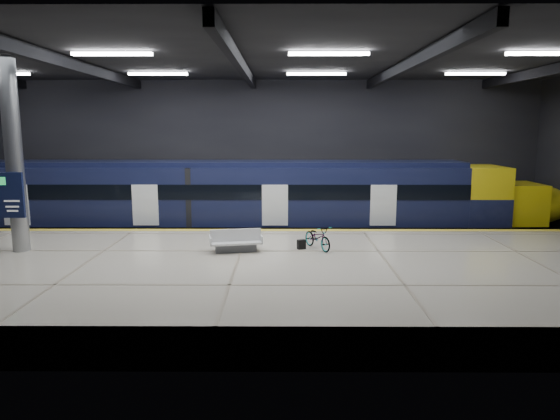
{
  "coord_description": "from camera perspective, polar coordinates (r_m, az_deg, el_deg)",
  "views": [
    {
      "loc": [
        1.52,
        -18.65,
        5.5
      ],
      "look_at": [
        1.41,
        1.5,
        2.2
      ],
      "focal_mm": 32.0,
      "sensor_mm": 36.0,
      "label": 1
    }
  ],
  "objects": [
    {
      "name": "ground",
      "position": [
        19.51,
        -4.19,
        -7.1
      ],
      "size": [
        30.0,
        30.0,
        0.0
      ],
      "primitive_type": "plane",
      "color": "black",
      "rests_on": "ground"
    },
    {
      "name": "room_shell",
      "position": [
        18.72,
        -4.41,
        9.94
      ],
      "size": [
        30.1,
        16.1,
        8.05
      ],
      "color": "black",
      "rests_on": "ground"
    },
    {
      "name": "platform",
      "position": [
        16.96,
        -4.88,
        -7.71
      ],
      "size": [
        30.0,
        11.0,
        1.1
      ],
      "primitive_type": "cube",
      "color": "beige",
      "rests_on": "ground"
    },
    {
      "name": "safety_strip",
      "position": [
        21.9,
        -3.67,
        -2.29
      ],
      "size": [
        30.0,
        0.4,
        0.01
      ],
      "primitive_type": "cube",
      "color": "yellow",
      "rests_on": "platform"
    },
    {
      "name": "rails",
      "position": [
        24.8,
        -3.21,
        -3.34
      ],
      "size": [
        30.0,
        1.52,
        0.16
      ],
      "color": "gray",
      "rests_on": "ground"
    },
    {
      "name": "train",
      "position": [
        24.44,
        -3.36,
        1.19
      ],
      "size": [
        29.4,
        2.84,
        3.79
      ],
      "color": "black",
      "rests_on": "ground"
    },
    {
      "name": "bench",
      "position": [
        18.1,
        -5.08,
        -3.85
      ],
      "size": [
        2.0,
        1.13,
        0.83
      ],
      "rotation": [
        0.0,
        0.0,
        0.2
      ],
      "color": "#595B60",
      "rests_on": "platform"
    },
    {
      "name": "bicycle",
      "position": [
        18.43,
        4.33,
        -3.13
      ],
      "size": [
        1.31,
        1.76,
        0.88
      ],
      "primitive_type": "imported",
      "rotation": [
        0.0,
        0.0,
        0.49
      ],
      "color": "#99999E",
      "rests_on": "platform"
    },
    {
      "name": "pannier_bag",
      "position": [
        18.46,
        2.46,
        -3.94
      ],
      "size": [
        0.35,
        0.28,
        0.35
      ],
      "primitive_type": "cube",
      "rotation": [
        0.0,
        0.0,
        0.37
      ],
      "color": "black",
      "rests_on": "platform"
    },
    {
      "name": "info_column",
      "position": [
        20.06,
        -28.14,
        5.24
      ],
      "size": [
        0.9,
        0.78,
        6.9
      ],
      "color": "#9EA0A5",
      "rests_on": "platform"
    }
  ]
}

